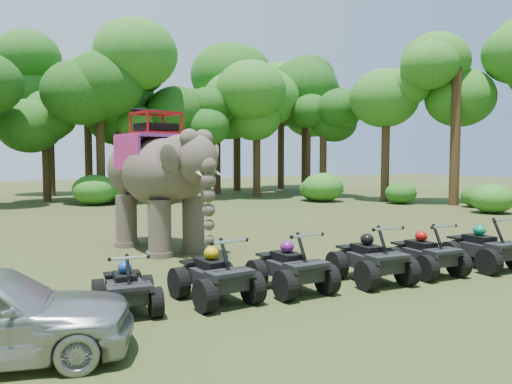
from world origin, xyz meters
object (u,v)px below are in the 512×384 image
atv_0 (126,282)px  atv_2 (291,261)px  elephant (158,180)px  atv_4 (426,248)px  atv_1 (215,268)px  atv_3 (371,253)px  atv_5 (484,242)px

atv_0 → atv_2: 3.44m
elephant → atv_4: 7.96m
atv_1 → atv_3: atv_3 is taller
elephant → atv_1: size_ratio=2.91×
elephant → atv_3: (3.50, -5.94, -1.48)m
atv_0 → atv_2: size_ratio=0.87×
atv_1 → atv_2: (1.71, 0.03, 0.00)m
atv_0 → atv_1: atv_1 is taller
elephant → atv_2: elephant is taller
elephant → atv_1: 6.12m
atv_3 → atv_2: bearing=179.0°
elephant → atv_4: (5.16, -5.86, -1.51)m
atv_0 → atv_1: size_ratio=0.87×
atv_2 → elephant: bearing=97.9°
atv_4 → atv_5: (1.85, -0.09, 0.03)m
atv_2 → atv_3: 2.03m
atv_0 → atv_5: bearing=2.0°
atv_2 → atv_3: atv_3 is taller
atv_0 → atv_4: (7.13, 0.10, 0.07)m
atv_0 → atv_4: size_ratio=0.89×
atv_5 → atv_4: bearing=175.3°
atv_4 → atv_5: size_ratio=0.95×
elephant → atv_3: elephant is taller
atv_0 → elephant: bearing=73.7°
atv_0 → atv_2: bearing=3.0°
elephant → atv_5: bearing=-56.1°
atv_3 → atv_4: bearing=2.9°
elephant → atv_2: (1.47, -5.90, -1.50)m
atv_1 → atv_2: atv_2 is taller
elephant → atv_1: bearing=-108.1°
atv_1 → atv_5: size_ratio=0.97×
atv_1 → atv_5: (7.25, -0.02, 0.02)m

